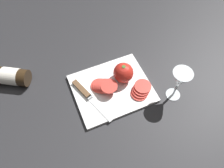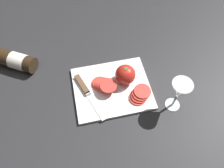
{
  "view_description": "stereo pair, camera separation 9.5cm",
  "coord_description": "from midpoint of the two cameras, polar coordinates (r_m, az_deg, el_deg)",
  "views": [
    {
      "loc": [
        -0.13,
        -0.48,
        0.86
      ],
      "look_at": [
        0.07,
        -0.01,
        0.04
      ],
      "focal_mm": 35.0,
      "sensor_mm": 36.0,
      "label": 1
    },
    {
      "loc": [
        -0.04,
        -0.51,
        0.86
      ],
      "look_at": [
        0.07,
        -0.01,
        0.04
      ],
      "focal_mm": 35.0,
      "sensor_mm": 36.0,
      "label": 2
    }
  ],
  "objects": [
    {
      "name": "knife",
      "position": [
        0.97,
        -9.83,
        -2.48
      ],
      "size": [
        0.11,
        0.25,
        0.01
      ],
      "rotation": [
        0.0,
        0.0,
        5.05
      ],
      "color": "silver",
      "rests_on": "cutting_board"
    },
    {
      "name": "tomato_slice_stack_near",
      "position": [
        0.97,
        -4.93,
        -0.72
      ],
      "size": [
        0.11,
        0.11,
        0.04
      ],
      "color": "#D63D33",
      "rests_on": "cutting_board"
    },
    {
      "name": "tomato_slice_stack_far",
      "position": [
        0.96,
        4.82,
        -1.77
      ],
      "size": [
        0.1,
        0.09,
        0.03
      ],
      "color": "#D63D33",
      "rests_on": "cutting_board"
    },
    {
      "name": "cutting_board",
      "position": [
        0.99,
        -2.74,
        -1.36
      ],
      "size": [
        0.34,
        0.28,
        0.01
      ],
      "color": "white",
      "rests_on": "ground_plane"
    },
    {
      "name": "ground_plane",
      "position": [
        0.99,
        -6.8,
        -2.37
      ],
      "size": [
        3.0,
        3.0,
        0.0
      ],
      "primitive_type": "plane",
      "color": "#28282B"
    },
    {
      "name": "wine_bottle",
      "position": [
        1.12,
        -28.26,
        1.74
      ],
      "size": [
        0.3,
        0.21,
        0.08
      ],
      "color": "#332314",
      "rests_on": "ground_plane"
    },
    {
      "name": "whole_tomato",
      "position": [
        0.97,
        0.21,
        2.75
      ],
      "size": [
        0.09,
        0.09,
        0.09
      ],
      "color": "red",
      "rests_on": "cutting_board"
    },
    {
      "name": "wine_glass",
      "position": [
        0.91,
        14.51,
        0.76
      ],
      "size": [
        0.08,
        0.08,
        0.17
      ],
      "color": "silver",
      "rests_on": "ground_plane"
    }
  ]
}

